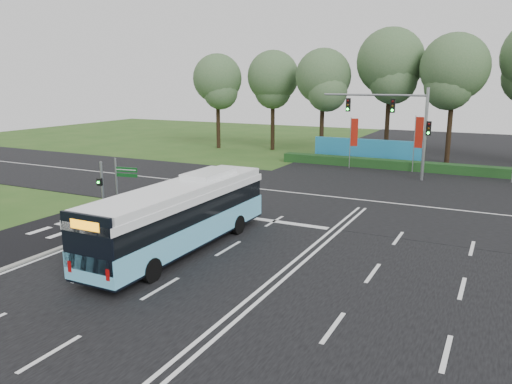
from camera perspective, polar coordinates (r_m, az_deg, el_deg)
ground at (r=21.48m, az=4.55°, el=-7.85°), size 120.00×120.00×0.00m
road_main at (r=21.48m, az=4.55°, el=-7.80°), size 20.00×120.00×0.04m
road_cross at (r=32.45m, az=12.62°, el=-0.99°), size 120.00×14.00×0.05m
bike_path at (r=26.50m, az=-24.20°, el=-4.89°), size 5.00×18.00×0.06m
kerb_strip at (r=24.73m, az=-20.66°, el=-5.73°), size 0.25×18.00×0.12m
city_bus at (r=22.46m, az=-8.53°, el=-2.65°), size 2.47×11.33×3.25m
pedestrian_signal at (r=27.63m, az=-17.19°, el=0.21°), size 0.28×0.41×3.34m
street_sign at (r=27.92m, az=-15.11°, el=1.24°), size 1.32×0.30×3.43m
banner_flag_left at (r=43.84m, az=11.05°, el=6.38°), size 0.62×0.28×4.43m
banner_flag_mid at (r=43.05m, az=17.99°, el=6.12°), size 0.69×0.12×4.71m
traffic_light_gantry at (r=39.95m, az=16.30°, el=8.07°), size 8.41×0.28×7.00m
hedge at (r=44.39m, az=16.66°, el=2.91°), size 22.00×1.20×0.80m
blue_hoarding at (r=47.53m, az=12.51°, el=4.61°), size 10.00×0.30×2.20m
eucalyptus_row at (r=50.23m, az=16.71°, el=13.36°), size 41.42×8.62×12.89m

